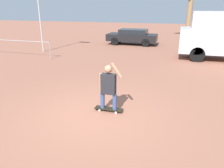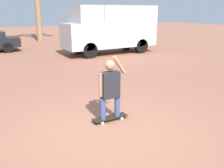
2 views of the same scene
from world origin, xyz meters
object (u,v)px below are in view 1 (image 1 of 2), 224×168
Objects in this scene: parked_car_black at (132,36)px; flagpole at (39,4)px; person_skateboarder at (108,85)px; skateboard at (109,109)px.

flagpole is (-5.59, -5.09, 2.59)m from parked_car_black.
flagpole reaches higher than person_skateboarder.
parked_car_black is (-1.91, 13.03, -0.17)m from person_skateboarder.
parked_car_black is 7.99m from flagpole.
skateboard is 0.21× the size of parked_car_black.
parked_car_black is at bearing 98.34° from skateboard.
person_skateboarder is 0.36× the size of parked_car_black.
skateboard is 11.39m from flagpole.
skateboard is at bearing 0.00° from person_skateboarder.
person_skateboarder is at bearing -81.66° from parked_car_black.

